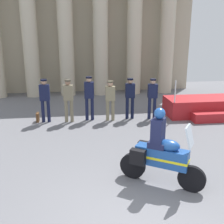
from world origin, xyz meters
name	(u,v)px	position (x,y,z in m)	size (l,w,h in m)	color
ground_plane	(135,221)	(0.00, 0.00, 0.00)	(28.32, 28.32, 0.00)	slate
colonnade_backdrop	(83,28)	(-0.56, 11.62, 3.62)	(12.67, 1.66, 6.85)	#B6AB91
reviewing_stand	(206,107)	(4.48, 6.52, 0.36)	(3.40, 1.90, 1.65)	#B21E23
officer_in_row_0	(45,97)	(-2.28, 6.44, 1.02)	(0.39, 0.24, 1.73)	#141938
officer_in_row_1	(68,97)	(-1.36, 6.34, 1.01)	(0.39, 0.24, 1.71)	#7A7056
officer_in_row_2	(89,95)	(-0.53, 6.48, 1.06)	(0.39, 0.24, 1.79)	#141938
officer_in_row_3	(110,97)	(0.30, 6.32, 0.96)	(0.39, 0.24, 1.63)	#847A5B
officer_in_row_4	(130,95)	(1.13, 6.46, 1.00)	(0.39, 0.24, 1.69)	black
officer_in_row_5	(152,95)	(2.03, 6.33, 0.99)	(0.39, 0.24, 1.67)	#141938
motorcycle_with_rider	(159,153)	(0.83, 1.32, 0.79)	(1.81, 1.29, 1.90)	black
briefcase_on_ground	(38,117)	(-2.62, 6.53, 0.18)	(0.10, 0.32, 0.36)	brown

